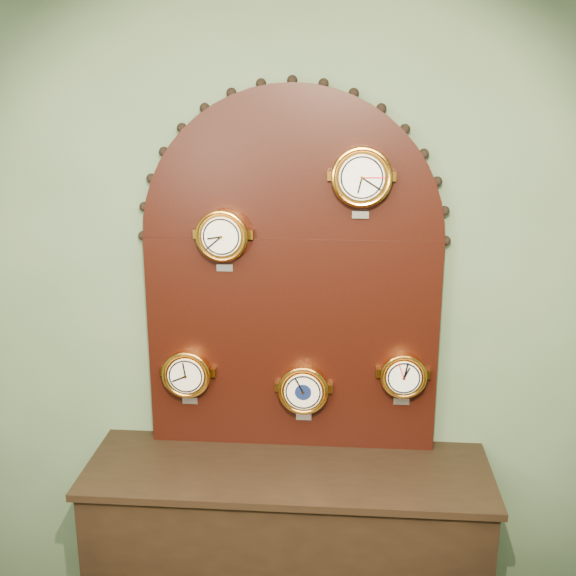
# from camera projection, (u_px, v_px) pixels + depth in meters

# --- Properties ---
(wall_back) EXTENTS (4.00, 0.00, 4.00)m
(wall_back) POSITION_uv_depth(u_px,v_px,m) (293.00, 313.00, 3.03)
(wall_back) COLOR #4C6444
(wall_back) RESTS_ON ground
(shop_counter) EXTENTS (1.60, 0.50, 0.80)m
(shop_counter) POSITION_uv_depth(u_px,v_px,m) (288.00, 559.00, 3.05)
(shop_counter) COLOR black
(shop_counter) RESTS_ON ground_plane
(display_board) EXTENTS (1.26, 0.06, 1.53)m
(display_board) POSITION_uv_depth(u_px,v_px,m) (292.00, 263.00, 2.92)
(display_board) COLOR black
(display_board) RESTS_ON shop_counter
(roman_clock) EXTENTS (0.21, 0.08, 0.26)m
(roman_clock) POSITION_uv_depth(u_px,v_px,m) (222.00, 235.00, 2.84)
(roman_clock) COLOR orange
(roman_clock) RESTS_ON display_board
(arabic_clock) EXTENTS (0.23, 0.08, 0.28)m
(arabic_clock) POSITION_uv_depth(u_px,v_px,m) (362.00, 177.00, 2.74)
(arabic_clock) COLOR orange
(arabic_clock) RESTS_ON display_board
(hygrometer) EXTENTS (0.20, 0.08, 0.26)m
(hygrometer) POSITION_uv_depth(u_px,v_px,m) (187.00, 373.00, 3.02)
(hygrometer) COLOR orange
(hygrometer) RESTS_ON display_board
(barometer) EXTENTS (0.21, 0.08, 0.26)m
(barometer) POSITION_uv_depth(u_px,v_px,m) (303.00, 389.00, 2.99)
(barometer) COLOR orange
(barometer) RESTS_ON display_board
(tide_clock) EXTENTS (0.19, 0.08, 0.24)m
(tide_clock) POSITION_uv_depth(u_px,v_px,m) (403.00, 375.00, 2.94)
(tide_clock) COLOR orange
(tide_clock) RESTS_ON display_board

